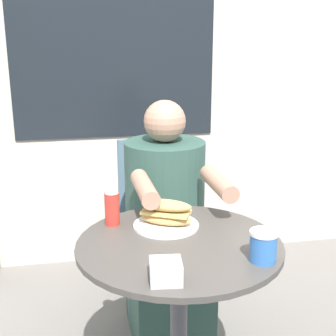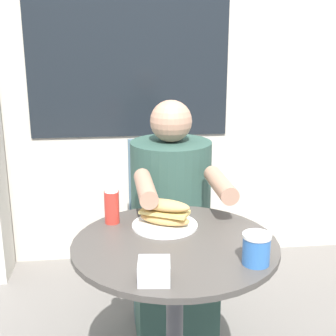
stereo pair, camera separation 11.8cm
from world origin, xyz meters
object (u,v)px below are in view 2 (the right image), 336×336
object	(u,v)px
cafe_table	(175,294)
diner_chair	(163,206)
condiment_bottle	(112,203)
seated_diner	(172,241)
sandwich_on_plate	(165,216)
drink_cup	(256,249)

from	to	relation	value
cafe_table	diner_chair	size ratio (longest dim) A/B	0.84
diner_chair	condiment_bottle	bearing A→B (deg)	67.98
cafe_table	seated_diner	xyz separation A→B (m)	(0.06, 0.54, -0.05)
cafe_table	sandwich_on_plate	xyz separation A→B (m)	(-0.02, 0.14, 0.24)
seated_diner	condiment_bottle	world-z (taller)	seated_diner
sandwich_on_plate	condiment_bottle	bearing A→B (deg)	163.55
cafe_table	seated_diner	world-z (taller)	seated_diner
diner_chair	drink_cup	bearing A→B (deg)	97.63
sandwich_on_plate	condiment_bottle	size ratio (longest dim) A/B	1.53
diner_chair	sandwich_on_plate	world-z (taller)	diner_chair
diner_chair	cafe_table	bearing A→B (deg)	85.16
seated_diner	diner_chair	bearing A→B (deg)	-90.81
condiment_bottle	seated_diner	bearing A→B (deg)	52.29
cafe_table	diner_chair	distance (m)	0.89
cafe_table	drink_cup	xyz separation A→B (m)	(0.22, -0.18, 0.25)
seated_diner	condiment_bottle	size ratio (longest dim) A/B	7.28
cafe_table	drink_cup	size ratio (longest dim) A/B	7.52
seated_diner	cafe_table	bearing A→B (deg)	82.54
diner_chair	drink_cup	distance (m)	1.11
cafe_table	diner_chair	world-z (taller)	diner_chair
cafe_table	sandwich_on_plate	bearing A→B (deg)	97.91
drink_cup	sandwich_on_plate	bearing A→B (deg)	127.38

